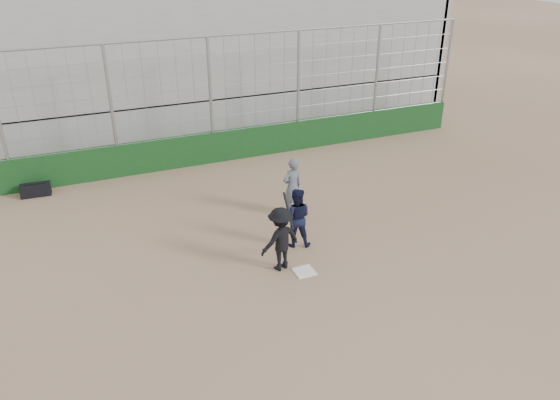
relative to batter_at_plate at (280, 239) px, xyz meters
name	(u,v)px	position (x,y,z in m)	size (l,w,h in m)	color
ground	(304,272)	(0.42, -0.36, -0.75)	(90.00, 90.00, 0.00)	brown
home_plate	(304,271)	(0.42, -0.36, -0.74)	(0.44, 0.44, 0.02)	white
backstop	(213,134)	(0.42, 6.64, 0.21)	(18.10, 0.25, 4.04)	#113514
bleachers	(173,44)	(0.42, 11.59, 2.17)	(20.25, 6.70, 6.98)	gray
batter_at_plate	(280,239)	(0.00, 0.00, 0.00)	(1.08, 0.82, 1.68)	black
catcher_crouched	(296,227)	(0.71, 0.75, -0.24)	(0.90, 0.81, 1.04)	black
umpire	(292,190)	(1.28, 2.23, -0.02)	(0.59, 0.39, 1.46)	#4F5564
equipment_bag	(36,190)	(-5.01, 6.14, -0.58)	(0.83, 0.40, 0.39)	black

